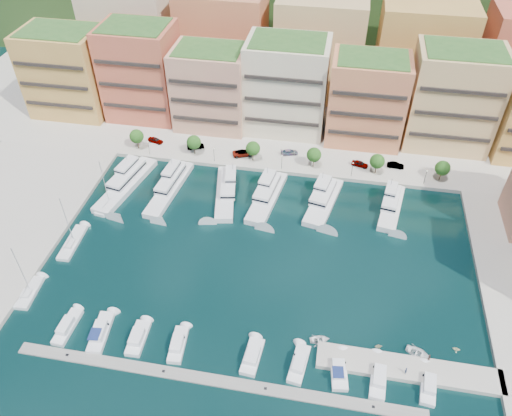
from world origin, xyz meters
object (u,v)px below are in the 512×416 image
object	(u,v)px
yacht_2	(226,190)
cruiser_5	(252,357)
lamppost_3	(352,167)
cruiser_0	(67,327)
lamppost_4	(426,175)
car_1	(196,146)
tender_2	(418,353)
person_1	(429,358)
cruiser_8	(378,377)
sailboat_0	(30,293)
cruiser_6	(299,364)
cruiser_2	(138,338)
tree_0	(137,136)
tender_3	(456,349)
lamppost_0	(148,145)
lamppost_1	(214,152)
tree_4	(377,161)
cruiser_7	(339,371)
sailboat_2	(109,204)
car_5	(396,165)
car_0	(155,140)
car_3	(289,152)
yacht_3	(267,194)
tree_3	(314,155)
yacht_0	(127,181)
tender_1	(379,346)
cruiser_3	(178,345)
tender_0	(320,340)
tree_5	(443,168)
yacht_5	(392,205)
sailboat_1	(72,243)
cruiser_1	(101,333)
yacht_4	(324,199)
tree_2	(253,148)
cruiser_9	(428,385)
yacht_1	(170,186)

from	to	relation	value
yacht_2	cruiser_5	size ratio (longest dim) A/B	2.70
lamppost_3	cruiser_0	size ratio (longest dim) A/B	0.51
cruiser_0	lamppost_4	bearing A→B (deg)	39.12
cruiser_0	car_1	bearing A→B (deg)	82.41
tender_2	person_1	bearing A→B (deg)	-119.73
cruiser_8	sailboat_0	distance (m)	69.01
lamppost_3	cruiser_6	bearing A→B (deg)	-97.09
cruiser_2	tender_2	world-z (taller)	cruiser_2
tree_0	tender_3	size ratio (longest dim) A/B	3.96
tender_2	lamppost_3	bearing A→B (deg)	34.84
lamppost_0	lamppost_1	size ratio (longest dim) A/B	1.00
tree_4	cruiser_7	distance (m)	58.56
sailboat_2	cruiser_5	bearing A→B (deg)	-39.87
cruiser_2	car_1	size ratio (longest dim) A/B	1.63
cruiser_2	car_5	world-z (taller)	car_5
cruiser_2	car_0	bearing A→B (deg)	105.96
cruiser_0	car_3	distance (m)	71.06
lamppost_1	sailboat_0	bearing A→B (deg)	-117.65
yacht_3	cruiser_6	size ratio (longest dim) A/B	2.54
tree_3	yacht_0	distance (m)	48.03
person_1	tender_1	bearing A→B (deg)	-47.16
lamppost_4	yacht_0	world-z (taller)	yacht_0
yacht_2	sailboat_2	size ratio (longest dim) A/B	1.56
tree_0	cruiser_3	world-z (taller)	tree_0
sailboat_0	tender_0	xyz separation A→B (m)	(58.16, -0.50, 0.07)
yacht_3	tender_1	distance (m)	46.60
tree_5	lamppost_4	xyz separation A→B (m)	(-4.00, -2.30, -0.92)
tender_1	sailboat_0	bearing A→B (deg)	76.13
cruiser_3	sailboat_0	bearing A→B (deg)	169.10
tree_3	cruiser_3	xyz separation A→B (m)	(-19.01, -58.08, -4.20)
car_1	person_1	distance (m)	80.52
lamppost_0	yacht_5	distance (m)	64.72
cruiser_2	car_0	size ratio (longest dim) A/B	1.74
cruiser_3	sailboat_1	world-z (taller)	sailboat_1
tree_0	tree_3	bearing A→B (deg)	0.00
cruiser_1	sailboat_1	world-z (taller)	sailboat_1
lamppost_0	tree_3	bearing A→B (deg)	2.99
yacht_4	tender_2	bearing A→B (deg)	-62.80
sailboat_0	tender_1	bearing A→B (deg)	0.01
sailboat_0	tender_2	world-z (taller)	sailboat_0
tree_2	cruiser_9	xyz separation A→B (m)	(41.11, -58.08, -4.20)
tree_4	tender_1	xyz separation A→B (m)	(0.88, -51.73, -4.36)
tree_0	tender_2	size ratio (longest dim) A/B	1.28
lamppost_3	cruiser_3	distance (m)	62.96
yacht_1	tender_1	world-z (taller)	yacht_1
cruiser_0	sailboat_2	world-z (taller)	sailboat_2
lamppost_3	cruiser_2	distance (m)	66.84
tree_5	car_3	bearing A→B (deg)	173.50
lamppost_0	person_1	distance (m)	86.14
tree_5	yacht_1	size ratio (longest dim) A/B	0.25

